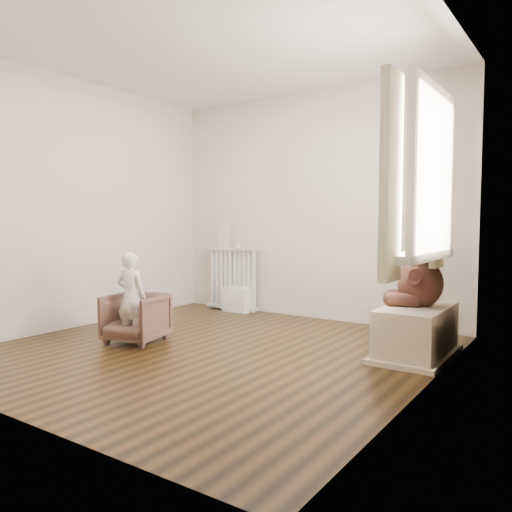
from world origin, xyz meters
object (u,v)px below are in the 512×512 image
Objects in this scene: toy_bench at (416,332)px; plush_cat at (426,237)px; child at (131,297)px; toy_vanity at (239,289)px; teddy_bear at (420,275)px; radiator at (233,279)px; armchair at (136,318)px.

toy_bench is 0.86m from plush_cat.
toy_vanity is at bearing -97.29° from child.
teddy_bear is at bearing 92.69° from plush_cat.
radiator is 1.44× the size of toy_vanity.
child is at bearing -102.00° from armchair.
toy_vanity is 2.32× the size of plush_cat.
armchair is 0.56× the size of toy_bench.
armchair reaches higher than toy_bench.
radiator is at bearing -93.80° from child.
teddy_bear is (2.29, 1.03, 0.44)m from armchair.
toy_bench is at bearing -19.07° from radiator.
plush_cat is (2.70, -1.17, 0.61)m from radiator.
toy_bench is at bearing -114.22° from teddy_bear.
toy_vanity is 1.83m from armchair.
toy_bench is at bearing -19.31° from toy_vanity.
toy_bench is 0.47m from teddy_bear.
radiator is at bearing 160.93° from toy_bench.
radiator is 3.34× the size of plush_cat.
radiator is 1.93m from child.
radiator is at bearing 143.35° from teddy_bear.
plush_cat is (0.14, -0.29, 0.80)m from toy_bench.
plush_cat is (2.58, -1.14, 0.72)m from toy_vanity.
radiator reaches higher than toy_vanity.
child is 0.92× the size of toy_bench.
armchair is at bearing -156.97° from toy_bench.
toy_bench is at bearing -167.92° from child.
child reaches higher than toy_vanity.
plush_cat reaches higher than child.
toy_vanity is (0.12, -0.03, -0.11)m from radiator.
toy_vanity is at bearing 143.16° from teddy_bear.
child is (0.15, -1.88, 0.15)m from toy_vanity.
teddy_bear reaches higher than toy_bench.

